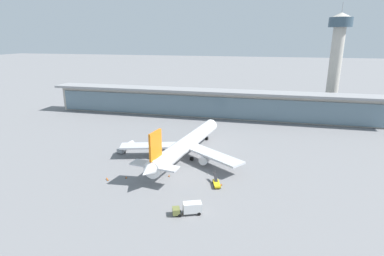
{
  "coord_description": "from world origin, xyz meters",
  "views": [
    {
      "loc": [
        27.5,
        -99.91,
        42.79
      ],
      "look_at": [
        0.0,
        15.22,
        7.5
      ],
      "focal_mm": 28.88,
      "sensor_mm": 36.0,
      "label": 1
    }
  ],
  "objects": [
    {
      "name": "terminal_building",
      "position": [
        0.0,
        63.28,
        7.87
      ],
      "size": [
        183.6,
        12.8,
        15.2
      ],
      "color": "#B2ADA3",
      "rests_on": "ground"
    },
    {
      "name": "safety_cone_bravo",
      "position": [
        -17.99,
        -21.64,
        0.32
      ],
      "size": [
        0.62,
        0.62,
        0.7
      ],
      "color": "orange",
      "rests_on": "ground"
    },
    {
      "name": "safety_cone_charlie",
      "position": [
        -0.42,
        -14.55,
        0.32
      ],
      "size": [
        0.62,
        0.62,
        0.7
      ],
      "color": "orange",
      "rests_on": "ground"
    },
    {
      "name": "safety_cone_echo",
      "position": [
        -13.12,
        -18.8,
        0.32
      ],
      "size": [
        0.62,
        0.62,
        0.7
      ],
      "color": "orange",
      "rests_on": "ground"
    },
    {
      "name": "control_tower",
      "position": [
        63.81,
        84.79,
        32.7
      ],
      "size": [
        12.0,
        12.0,
        59.71
      ],
      "color": "#B2ADA3",
      "rests_on": "ground"
    },
    {
      "name": "service_truck_near_nose_yellow",
      "position": [
        15.23,
        -17.16,
        0.81
      ],
      "size": [
        3.34,
        6.89,
        2.7
      ],
      "color": "yellow",
      "rests_on": "ground"
    },
    {
      "name": "ground_plane",
      "position": [
        0.0,
        0.0,
        0.0
      ],
      "size": [
        1200.0,
        1200.0,
        0.0
      ],
      "primitive_type": "plane",
      "color": "slate"
    },
    {
      "name": "service_truck_under_wing_grey",
      "position": [
        -23.48,
        3.98,
        1.71
      ],
      "size": [
        3.87,
        8.87,
        2.95
      ],
      "color": "gray",
      "rests_on": "ground"
    },
    {
      "name": "airliner_on_stand",
      "position": [
        0.81,
        2.07,
        5.14
      ],
      "size": [
        46.5,
        61.11,
        16.32
      ],
      "color": "white",
      "rests_on": "ground"
    },
    {
      "name": "safety_cone_delta",
      "position": [
        -18.71,
        -20.89,
        0.32
      ],
      "size": [
        0.62,
        0.62,
        0.7
      ],
      "color": "orange",
      "rests_on": "ground"
    },
    {
      "name": "safety_cone_alpha",
      "position": [
        16.6,
        -16.73,
        0.32
      ],
      "size": [
        0.62,
        0.62,
        0.7
      ],
      "color": "orange",
      "rests_on": "ground"
    },
    {
      "name": "service_truck_mid_apron_olive",
      "position": [
        11.03,
        -33.97,
        1.69
      ],
      "size": [
        7.63,
        4.84,
        3.1
      ],
      "color": "olive",
      "rests_on": "ground"
    }
  ]
}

